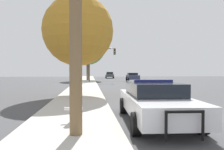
# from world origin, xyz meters

# --- Properties ---
(ground_plane) EXTENTS (110.00, 110.00, 0.00)m
(ground_plane) POSITION_xyz_m (0.00, 0.00, 0.00)
(ground_plane) COLOR #474749
(sidewalk_left) EXTENTS (3.00, 110.00, 0.13)m
(sidewalk_left) POSITION_xyz_m (-5.10, 0.00, 0.07)
(sidewalk_left) COLOR #BCB7AD
(sidewalk_left) RESTS_ON ground_plane
(police_car) EXTENTS (2.26, 5.21, 1.45)m
(police_car) POSITION_xyz_m (-2.26, -0.73, 0.73)
(police_car) COLOR white
(police_car) RESTS_ON ground_plane
(fire_hydrant) EXTENTS (0.58, 0.26, 0.87)m
(fire_hydrant) POSITION_xyz_m (-5.03, -1.04, 0.59)
(fire_hydrant) COLOR white
(fire_hydrant) RESTS_ON sidewalk_left
(traffic_light) EXTENTS (3.98, 0.35, 5.04)m
(traffic_light) POSITION_xyz_m (-2.99, 24.02, 3.72)
(traffic_light) COLOR #424247
(traffic_light) RESTS_ON sidewalk_left
(car_background_oncoming) EXTENTS (2.10, 4.47, 1.39)m
(car_background_oncoming) POSITION_xyz_m (2.47, 26.98, 0.76)
(car_background_oncoming) COLOR #333856
(car_background_oncoming) RESTS_ON ground_plane
(car_background_distant) EXTENTS (2.08, 4.03, 1.43)m
(car_background_distant) POSITION_xyz_m (0.02, 41.41, 0.76)
(car_background_distant) COLOR #474C51
(car_background_distant) RESTS_ON ground_plane
(tree_sidewalk_near) EXTENTS (4.86, 4.86, 6.83)m
(tree_sidewalk_near) POSITION_xyz_m (-5.30, 7.11, 4.51)
(tree_sidewalk_near) COLOR brown
(tree_sidewalk_near) RESTS_ON sidewalk_left
(tree_sidewalk_far) EXTENTS (6.15, 6.15, 8.77)m
(tree_sidewalk_far) POSITION_xyz_m (-4.85, 30.09, 5.81)
(tree_sidewalk_far) COLOR brown
(tree_sidewalk_far) RESTS_ON sidewalk_left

